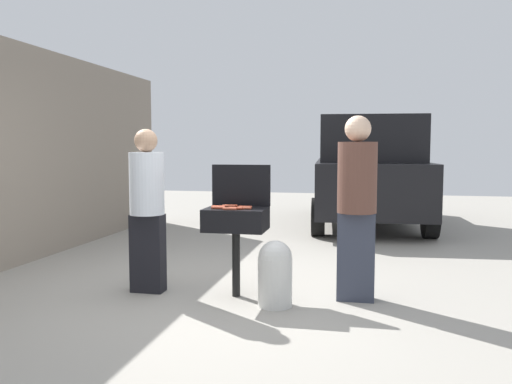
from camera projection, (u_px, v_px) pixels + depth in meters
ground_plane at (213, 296)px, 5.24m from camera, size 24.00×24.00×0.00m
house_wall_side at (18, 154)px, 6.69m from camera, size 0.24×8.00×2.79m
bbq_grill at (236, 222)px, 5.18m from camera, size 0.60×0.44×0.88m
grill_lid_open at (241, 185)px, 5.36m from camera, size 0.60×0.05×0.42m
hot_dog_0 at (219, 207)px, 5.15m from camera, size 0.13×0.03×0.03m
hot_dog_1 at (244, 208)px, 5.07m from camera, size 0.13×0.03×0.03m
hot_dog_2 at (235, 208)px, 5.04m from camera, size 0.13×0.03×0.03m
hot_dog_3 at (218, 207)px, 5.18m from camera, size 0.13×0.03×0.03m
hot_dog_4 at (229, 206)px, 5.24m from camera, size 0.13×0.03×0.03m
hot_dog_5 at (245, 207)px, 5.15m from camera, size 0.13×0.04×0.03m
hot_dog_6 at (230, 209)px, 5.01m from camera, size 0.13×0.03×0.03m
hot_dog_7 at (218, 208)px, 5.09m from camera, size 0.13×0.03×0.03m
hot_dog_8 at (231, 206)px, 5.27m from camera, size 0.13×0.03×0.03m
propane_tank at (275, 272)px, 4.89m from camera, size 0.32×0.32×0.62m
person_left at (147, 204)px, 5.34m from camera, size 0.35×0.35×1.66m
person_right at (357, 201)px, 5.03m from camera, size 0.37×0.37×1.78m
parked_minivan at (368, 171)px, 10.05m from camera, size 2.29×4.52×2.02m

